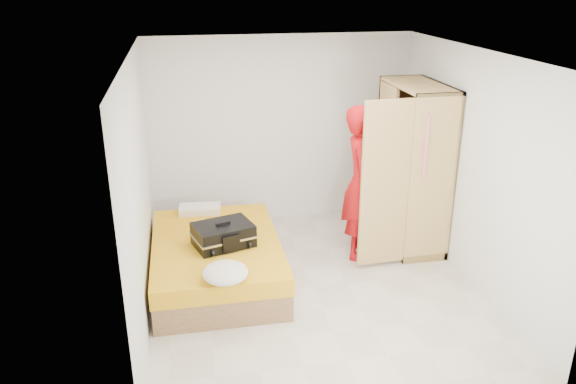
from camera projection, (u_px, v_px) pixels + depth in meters
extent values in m
plane|color=beige|center=(313.00, 287.00, 6.38)|extent=(4.00, 4.00, 0.00)
plane|color=white|center=(317.00, 54.00, 5.44)|extent=(4.00, 4.00, 0.00)
cube|color=white|center=(281.00, 131.00, 7.74)|extent=(3.60, 0.02, 2.60)
cube|color=white|center=(378.00, 272.00, 4.08)|extent=(3.60, 0.02, 2.60)
cube|color=white|center=(139.00, 191.00, 5.60)|extent=(0.02, 4.00, 2.60)
cube|color=white|center=(472.00, 169.00, 6.23)|extent=(0.02, 4.00, 2.60)
cube|color=#997745|center=(217.00, 268.00, 6.48)|extent=(1.40, 2.00, 0.30)
cube|color=gold|center=(216.00, 249.00, 6.39)|extent=(1.42, 2.02, 0.20)
cube|color=tan|center=(433.00, 165.00, 7.14)|extent=(0.04, 1.20, 2.10)
cube|color=tan|center=(432.00, 182.00, 6.56)|extent=(0.58, 0.04, 2.10)
cube|color=tan|center=(396.00, 153.00, 7.62)|extent=(0.58, 0.04, 2.10)
cube|color=tan|center=(420.00, 85.00, 6.72)|extent=(0.58, 1.20, 0.04)
cube|color=#AE8F4A|center=(407.00, 238.00, 7.46)|extent=(0.58, 1.20, 0.10)
cube|color=tan|center=(384.00, 161.00, 7.32)|extent=(0.04, 0.59, 2.00)
cube|color=tan|center=(385.00, 185.00, 6.46)|extent=(0.59, 0.07, 2.00)
cylinder|color=#B2B2B7|center=(419.00, 98.00, 6.78)|extent=(0.02, 1.10, 0.02)
imported|color=red|center=(362.00, 183.00, 6.81)|extent=(0.66, 0.81, 1.91)
cube|color=black|center=(223.00, 235.00, 6.22)|extent=(0.72, 0.60, 0.25)
cube|color=black|center=(223.00, 223.00, 6.17)|extent=(0.17, 0.09, 0.03)
ellipsoid|color=white|center=(225.00, 273.00, 5.50)|extent=(0.45, 0.45, 0.17)
cube|color=white|center=(200.00, 209.00, 7.09)|extent=(0.53, 0.31, 0.09)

